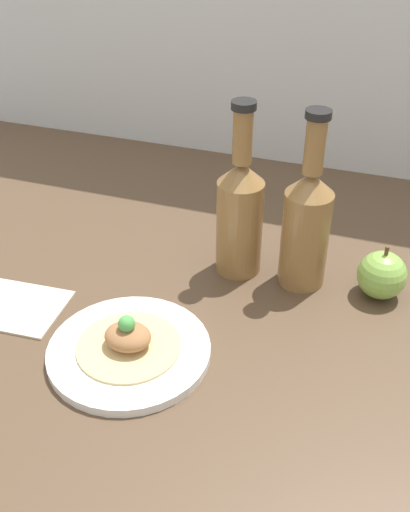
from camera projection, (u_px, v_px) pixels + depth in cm
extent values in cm
cube|color=brown|center=(230.00, 307.00, 97.09)|extent=(180.00, 110.00, 4.00)
cylinder|color=white|center=(129.00, 351.00, 84.67)|extent=(23.13, 23.13, 1.39)
torus|color=white|center=(129.00, 348.00, 84.40)|extent=(22.25, 22.25, 0.97)
cylinder|color=#D6BC7F|center=(129.00, 346.00, 84.17)|extent=(14.76, 14.76, 0.40)
ellipsoid|color=#9E6B42|center=(128.00, 337.00, 83.14)|extent=(6.67, 5.67, 3.23)
sphere|color=#4CA34C|center=(127.00, 324.00, 81.83)|extent=(2.39, 2.39, 2.39)
cylinder|color=olive|center=(239.00, 227.00, 98.02)|extent=(7.62, 7.62, 16.34)
cone|color=olive|center=(241.00, 173.00, 92.45)|extent=(7.62, 7.62, 3.43)
cylinder|color=olive|center=(243.00, 137.00, 89.08)|extent=(3.05, 3.05, 8.52)
cylinder|color=black|center=(244.00, 105.00, 86.35)|extent=(3.81, 3.81, 1.20)
cylinder|color=olive|center=(305.00, 239.00, 95.10)|extent=(7.62, 7.62, 16.34)
cone|color=olive|center=(311.00, 183.00, 89.53)|extent=(7.62, 7.62, 3.43)
cylinder|color=olive|center=(315.00, 146.00, 86.16)|extent=(3.05, 3.05, 8.52)
cylinder|color=black|center=(319.00, 114.00, 83.43)|extent=(3.81, 3.81, 1.20)
sphere|color=#84B74C|center=(382.00, 275.00, 94.30)|extent=(7.79, 7.79, 7.79)
cylinder|color=brown|center=(387.00, 251.00, 91.76)|extent=(0.62, 0.62, 1.75)
cube|color=beige|center=(19.00, 306.00, 93.37)|extent=(14.56, 12.57, 0.80)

